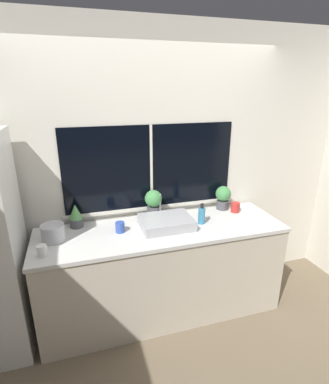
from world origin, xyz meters
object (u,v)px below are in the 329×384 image
at_px(potted_plant_right, 223,197).
at_px(mug_red, 235,207).
at_px(soap_bottle, 202,215).
at_px(mug_white, 42,251).
at_px(mug_blue, 120,227).
at_px(potted_plant_left, 76,216).
at_px(potted_plant_center, 153,202).
at_px(kettle, 53,232).
at_px(sink, 166,222).

height_order(potted_plant_right, mug_red, potted_plant_right).
height_order(soap_bottle, mug_white, soap_bottle).
bearing_deg(mug_blue, potted_plant_left, 148.70).
bearing_deg(potted_plant_right, potted_plant_center, -180.00).
bearing_deg(mug_blue, mug_red, 5.16).
bearing_deg(potted_plant_center, mug_white, -155.82).
relative_size(potted_plant_left, mug_red, 2.19).
distance_m(mug_white, mug_blue, 0.67).
distance_m(mug_blue, kettle, 0.56).
height_order(potted_plant_center, kettle, potted_plant_center).
xyz_separation_m(mug_blue, mug_red, (1.21, 0.11, 0.00)).
bearing_deg(kettle, mug_red, 3.29).
height_order(sink, mug_blue, sink).
xyz_separation_m(potted_plant_right, mug_white, (-1.75, -0.45, -0.09)).
height_order(potted_plant_right, kettle, potted_plant_right).
height_order(potted_plant_right, mug_white, potted_plant_right).
distance_m(soap_bottle, mug_white, 1.40).
relative_size(potted_plant_right, mug_red, 2.50).
xyz_separation_m(potted_plant_center, potted_plant_right, (0.75, 0.00, -0.02)).
xyz_separation_m(mug_white, kettle, (0.07, 0.23, 0.03)).
relative_size(mug_white, mug_red, 0.91).
bearing_deg(mug_blue, potted_plant_right, 11.27).
bearing_deg(mug_red, kettle, -176.71).
height_order(potted_plant_left, potted_plant_center, potted_plant_center).
bearing_deg(potted_plant_right, soap_bottle, -143.06).
bearing_deg(potted_plant_center, sink, -76.92).
relative_size(potted_plant_left, soap_bottle, 1.09).
bearing_deg(kettle, potted_plant_left, 48.52).
relative_size(soap_bottle, mug_white, 2.22).
bearing_deg(sink, kettle, 178.56).
relative_size(mug_white, kettle, 0.47).
bearing_deg(potted_plant_center, soap_bottle, -34.20).
bearing_deg(mug_red, mug_blue, -174.84).
bearing_deg(potted_plant_right, mug_blue, -168.73).
relative_size(sink, potted_plant_left, 2.14).
height_order(mug_red, kettle, kettle).
bearing_deg(soap_bottle, mug_white, -172.68).
bearing_deg(mug_blue, soap_bottle, -3.44).
height_order(sink, potted_plant_right, sink).
bearing_deg(potted_plant_center, mug_red, -7.73).
bearing_deg(potted_plant_center, kettle, -166.87).
distance_m(sink, potted_plant_right, 0.74).
bearing_deg(sink, soap_bottle, -4.82).
xyz_separation_m(soap_bottle, mug_red, (0.44, 0.15, -0.03)).
bearing_deg(soap_bottle, potted_plant_center, 145.80).
xyz_separation_m(potted_plant_center, kettle, (-0.92, -0.22, -0.08)).
distance_m(sink, soap_bottle, 0.34).
distance_m(mug_white, kettle, 0.25).
bearing_deg(soap_bottle, kettle, 177.69).
bearing_deg(sink, mug_white, -168.85).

